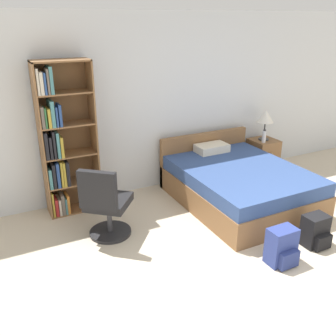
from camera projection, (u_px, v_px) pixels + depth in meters
The scene contains 10 objects.
ground_plane at pixel (323, 309), 3.44m from camera, with size 14.00×14.00×0.00m, color beige.
wall_back at pixel (166, 103), 5.63m from camera, with size 9.00×0.06×2.60m.
bookshelf at pixel (61, 143), 4.84m from camera, with size 0.70×0.34×2.03m.
bed at pixel (237, 183), 5.38m from camera, with size 1.56×2.00×0.80m.
office_chair at pixel (106, 205), 4.41m from camera, with size 0.71×0.72×0.95m.
nightstand at pixel (263, 156), 6.44m from camera, with size 0.42×0.45×0.57m.
table_lamp at pixel (266, 118), 6.19m from camera, with size 0.27×0.27×0.50m.
water_bottle at pixel (264, 136), 6.16m from camera, with size 0.06×0.06×0.22m.
backpack_black at pixel (315, 231), 4.35m from camera, with size 0.28×0.28×0.38m.
backpack_blue at pixel (282, 247), 4.02m from camera, with size 0.31×0.27×0.42m.
Camera 1 is at (-2.50, -1.76, 2.49)m, focal length 40.00 mm.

